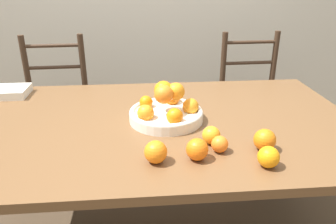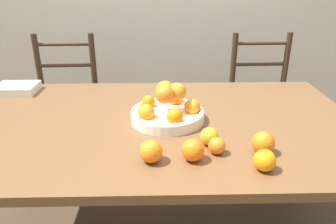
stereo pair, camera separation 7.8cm
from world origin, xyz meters
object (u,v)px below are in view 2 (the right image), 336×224
orange_loose_1 (193,150)px  chair_right (261,110)px  chair_left (67,112)px  orange_loose_2 (265,160)px  fruit_bowl (168,110)px  orange_loose_0 (217,146)px  orange_loose_3 (152,151)px  orange_loose_5 (209,136)px  book_stack (17,89)px  orange_loose_4 (263,143)px

orange_loose_1 → chair_right: size_ratio=0.08×
chair_left → orange_loose_2: bearing=-52.8°
fruit_bowl → orange_loose_1: size_ratio=4.12×
orange_loose_0 → chair_left: size_ratio=0.06×
orange_loose_1 → chair_right: chair_right is taller
fruit_bowl → orange_loose_3: size_ratio=4.05×
orange_loose_5 → book_stack: bearing=147.6°
orange_loose_4 → orange_loose_0: bearing=179.9°
orange_loose_3 → orange_loose_4: orange_loose_4 is taller
orange_loose_0 → orange_loose_4: size_ratio=0.76×
orange_loose_5 → chair_right: chair_right is taller
orange_loose_4 → fruit_bowl: bearing=139.0°
orange_loose_4 → chair_right: (0.34, 1.09, -0.34)m
orange_loose_3 → book_stack: 1.05m
orange_loose_2 → chair_left: (-1.00, 1.20, -0.33)m
chair_left → chair_right: same height
orange_loose_3 → orange_loose_5: (0.21, 0.12, -0.01)m
orange_loose_0 → chair_right: chair_right is taller
orange_loose_1 → orange_loose_5: (0.07, 0.11, -0.00)m
orange_loose_0 → orange_loose_5: orange_loose_5 is taller
orange_loose_0 → chair_right: size_ratio=0.06×
chair_left → book_stack: (-0.13, -0.41, 0.32)m
orange_loose_3 → orange_loose_0: bearing=12.4°
orange_loose_1 → book_stack: bearing=141.0°
orange_loose_0 → book_stack: (-0.99, 0.68, -0.01)m
orange_loose_1 → chair_left: size_ratio=0.08×
orange_loose_3 → chair_left: (-0.63, 1.14, -0.34)m
orange_loose_2 → book_stack: orange_loose_2 is taller
orange_loose_4 → book_stack: bearing=149.4°
fruit_bowl → book_stack: size_ratio=1.53×
orange_loose_0 → book_stack: size_ratio=0.29×
orange_loose_0 → chair_left: bearing=128.2°
chair_left → fruit_bowl: bearing=-51.7°
orange_loose_2 → orange_loose_1: bearing=163.6°
fruit_bowl → chair_left: 1.11m
orange_loose_3 → chair_left: bearing=118.7°
chair_left → chair_right: (1.37, 0.00, 0.00)m
orange_loose_4 → chair_right: size_ratio=0.08×
orange_loose_0 → orange_loose_2: bearing=-38.9°
orange_loose_2 → chair_left: bearing=129.6°
orange_loose_2 → chair_right: size_ratio=0.07×
book_stack → chair_left: bearing=72.7°
chair_right → book_stack: (-1.50, -0.41, 0.32)m
fruit_bowl → orange_loose_0: 0.34m
fruit_bowl → chair_right: 1.11m
book_stack → orange_loose_1: bearing=-39.0°
orange_loose_3 → orange_loose_4: size_ratio=0.98×
fruit_bowl → book_stack: bearing=154.6°
orange_loose_2 → orange_loose_3: size_ratio=0.92×
orange_loose_4 → chair_left: bearing=133.2°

